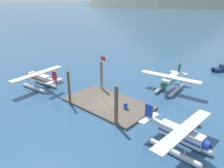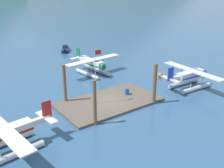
{
  "view_description": "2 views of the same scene",
  "coord_description": "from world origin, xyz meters",
  "px_view_note": "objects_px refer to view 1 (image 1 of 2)",
  "views": [
    {
      "loc": [
        20.17,
        -21.79,
        15.22
      ],
      "look_at": [
        -1.1,
        2.22,
        2.36
      ],
      "focal_mm": 34.91,
      "sensor_mm": 36.0,
      "label": 1
    },
    {
      "loc": [
        -17.86,
        -25.42,
        14.64
      ],
      "look_at": [
        2.42,
        2.6,
        1.28
      ],
      "focal_mm": 42.09,
      "sensor_mm": 36.0,
      "label": 2
    }
  ],
  "objects_px": {
    "seaplane_silver_stbd_aft": "(181,137)",
    "seaplane_white_bow_right": "(170,82)",
    "flagpole": "(102,73)",
    "seaplane_cream_port_aft": "(39,79)",
    "boat_navy_open_north": "(222,69)",
    "fuel_drum": "(125,106)",
    "mooring_buoy": "(197,123)"
  },
  "relations": [
    {
      "from": "fuel_drum",
      "to": "seaplane_cream_port_aft",
      "type": "relative_size",
      "value": 0.08
    },
    {
      "from": "seaplane_white_bow_right",
      "to": "seaplane_silver_stbd_aft",
      "type": "xyz_separation_m",
      "value": [
        8.42,
        -13.72,
        0.0
      ]
    },
    {
      "from": "seaplane_silver_stbd_aft",
      "to": "seaplane_cream_port_aft",
      "type": "bearing_deg",
      "value": -178.78
    },
    {
      "from": "flagpole",
      "to": "seaplane_cream_port_aft",
      "type": "bearing_deg",
      "value": -163.0
    },
    {
      "from": "seaplane_white_bow_right",
      "to": "mooring_buoy",
      "type": "bearing_deg",
      "value": -44.49
    },
    {
      "from": "mooring_buoy",
      "to": "seaplane_cream_port_aft",
      "type": "bearing_deg",
      "value": -166.43
    },
    {
      "from": "mooring_buoy",
      "to": "fuel_drum",
      "type": "bearing_deg",
      "value": -163.23
    },
    {
      "from": "seaplane_cream_port_aft",
      "to": "seaplane_white_bow_right",
      "type": "relative_size",
      "value": 1.0
    },
    {
      "from": "seaplane_cream_port_aft",
      "to": "boat_navy_open_north",
      "type": "height_order",
      "value": "seaplane_cream_port_aft"
    },
    {
      "from": "boat_navy_open_north",
      "to": "mooring_buoy",
      "type": "bearing_deg",
      "value": -79.79
    },
    {
      "from": "mooring_buoy",
      "to": "flagpole",
      "type": "bearing_deg",
      "value": -169.44
    },
    {
      "from": "mooring_buoy",
      "to": "seaplane_cream_port_aft",
      "type": "height_order",
      "value": "seaplane_cream_port_aft"
    },
    {
      "from": "flagpole",
      "to": "boat_navy_open_north",
      "type": "relative_size",
      "value": 1.59
    },
    {
      "from": "mooring_buoy",
      "to": "seaplane_white_bow_right",
      "type": "relative_size",
      "value": 0.08
    },
    {
      "from": "seaplane_white_bow_right",
      "to": "seaplane_silver_stbd_aft",
      "type": "relative_size",
      "value": 1.0
    },
    {
      "from": "seaplane_silver_stbd_aft",
      "to": "boat_navy_open_north",
      "type": "xyz_separation_m",
      "value": [
        -4.9,
        31.19,
        -1.09
      ]
    },
    {
      "from": "flagpole",
      "to": "fuel_drum",
      "type": "xyz_separation_m",
      "value": [
        4.8,
        -0.18,
        -3.86
      ]
    },
    {
      "from": "flagpole",
      "to": "seaplane_silver_stbd_aft",
      "type": "distance_m",
      "value": 15.11
    },
    {
      "from": "flagpole",
      "to": "mooring_buoy",
      "type": "height_order",
      "value": "flagpole"
    },
    {
      "from": "seaplane_cream_port_aft",
      "to": "seaplane_silver_stbd_aft",
      "type": "bearing_deg",
      "value": 1.22
    },
    {
      "from": "flagpole",
      "to": "seaplane_white_bow_right",
      "type": "bearing_deg",
      "value": 60.29
    },
    {
      "from": "seaplane_white_bow_right",
      "to": "fuel_drum",
      "type": "bearing_deg",
      "value": -96.62
    },
    {
      "from": "fuel_drum",
      "to": "seaplane_silver_stbd_aft",
      "type": "xyz_separation_m",
      "value": [
        9.68,
        -2.93,
        0.84
      ]
    },
    {
      "from": "boat_navy_open_north",
      "to": "seaplane_silver_stbd_aft",
      "type": "bearing_deg",
      "value": -81.07
    },
    {
      "from": "seaplane_silver_stbd_aft",
      "to": "seaplane_white_bow_right",
      "type": "bearing_deg",
      "value": 121.56
    },
    {
      "from": "mooring_buoy",
      "to": "boat_navy_open_north",
      "type": "distance_m",
      "value": 25.84
    },
    {
      "from": "seaplane_silver_stbd_aft",
      "to": "fuel_drum",
      "type": "bearing_deg",
      "value": 163.13
    },
    {
      "from": "seaplane_cream_port_aft",
      "to": "seaplane_silver_stbd_aft",
      "type": "height_order",
      "value": "same"
    },
    {
      "from": "seaplane_white_bow_right",
      "to": "seaplane_cream_port_aft",
      "type": "bearing_deg",
      "value": -141.7
    },
    {
      "from": "seaplane_white_bow_right",
      "to": "boat_navy_open_north",
      "type": "xyz_separation_m",
      "value": [
        3.52,
        17.47,
        -1.09
      ]
    },
    {
      "from": "fuel_drum",
      "to": "mooring_buoy",
      "type": "height_order",
      "value": "fuel_drum"
    },
    {
      "from": "mooring_buoy",
      "to": "seaplane_white_bow_right",
      "type": "distance_m",
      "value": 11.42
    }
  ]
}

